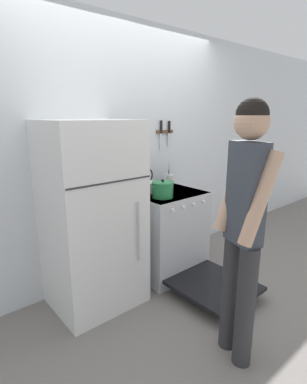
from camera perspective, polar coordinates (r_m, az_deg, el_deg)
The scene contains 9 objects.
ground_plane at distance 3.46m, azimuth -5.20°, elevation -14.12°, with size 14.00×14.00×0.00m, color slate.
wall_back at distance 3.09m, azimuth -6.06°, elevation 7.37°, with size 10.00×0.06×2.55m.
refrigerator at distance 2.62m, azimuth -11.47°, elevation -4.62°, with size 0.75×0.66×1.62m.
stove_range at distance 3.19m, azimuth 2.77°, elevation -7.89°, with size 0.71×1.33×0.88m.
dutch_oven_pot at distance 2.87m, azimuth 1.75°, elevation 0.48°, with size 0.25×0.21×0.18m.
tea_kettle at distance 3.06m, azimuth -1.24°, elevation 1.31°, with size 0.25×0.20×0.25m.
utensil_jar at distance 3.28m, azimuth 3.13°, elevation 2.22°, with size 0.08×0.08×0.27m.
person at distance 1.99m, azimuth 16.83°, elevation -5.35°, with size 0.36×0.42×1.75m.
wall_knife_strip at distance 3.38m, azimuth 2.19°, elevation 11.57°, with size 0.24×0.03×0.31m.
Camera 1 is at (-1.73, -2.50, 1.65)m, focal length 28.00 mm.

